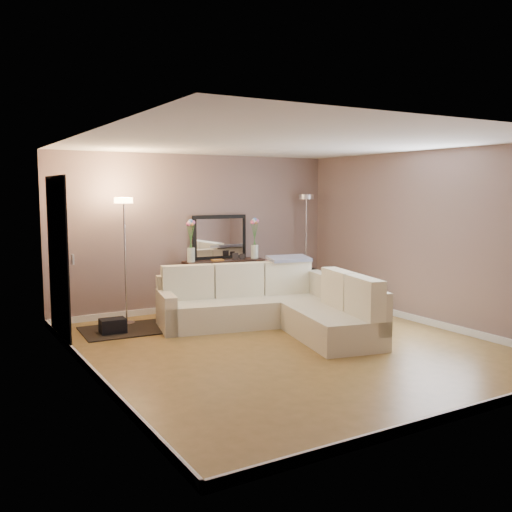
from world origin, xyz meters
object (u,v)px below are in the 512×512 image
floor_lamp_lit (124,235)px  floor_lamp_unlit (306,226)px  console_table (219,282)px  sectional_sofa (275,306)px

floor_lamp_lit → floor_lamp_unlit: size_ratio=0.98×
floor_lamp_unlit → console_table: bearing=179.8°
console_table → floor_lamp_lit: (-1.68, -0.23, 0.87)m
floor_lamp_lit → floor_lamp_unlit: (3.45, 0.22, 0.02)m
floor_lamp_lit → sectional_sofa: bearing=-36.8°
sectional_sofa → floor_lamp_lit: floor_lamp_lit is taller
console_table → floor_lamp_lit: bearing=-172.4°
sectional_sofa → floor_lamp_lit: size_ratio=1.55×
sectional_sofa → console_table: (-0.12, 1.57, 0.14)m
console_table → floor_lamp_lit: size_ratio=0.73×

